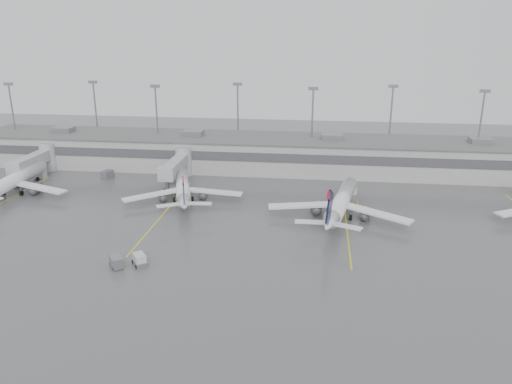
# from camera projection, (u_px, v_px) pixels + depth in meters

# --- Properties ---
(ground) EXTENTS (260.00, 260.00, 0.00)m
(ground) POSITION_uv_depth(u_px,v_px,m) (231.00, 276.00, 72.56)
(ground) COLOR #504F52
(ground) RESTS_ON ground
(terminal) EXTENTS (152.00, 17.00, 9.45)m
(terminal) POSITION_uv_depth(u_px,v_px,m) (271.00, 153.00, 125.85)
(terminal) COLOR #A2A29D
(terminal) RESTS_ON ground
(light_masts) EXTENTS (142.40, 8.00, 20.60)m
(light_masts) POSITION_uv_depth(u_px,v_px,m) (274.00, 118.00, 128.82)
(light_masts) COLOR gray
(light_masts) RESTS_ON ground
(jet_bridge_left) EXTENTS (4.00, 17.20, 7.00)m
(jet_bridge_left) POSITION_uv_depth(u_px,v_px,m) (39.00, 159.00, 121.16)
(jet_bridge_left) COLOR #A1A4A6
(jet_bridge_left) RESTS_ON ground
(jet_bridge_right) EXTENTS (4.00, 17.20, 7.00)m
(jet_bridge_right) POSITION_uv_depth(u_px,v_px,m) (179.00, 164.00, 116.90)
(jet_bridge_right) COLOR #A1A4A6
(jet_bridge_right) RESTS_ON ground
(stand_markings) EXTENTS (105.25, 40.00, 0.01)m
(stand_markings) POSITION_uv_depth(u_px,v_px,m) (253.00, 217.00, 95.16)
(stand_markings) COLOR yellow
(stand_markings) RESTS_ON ground
(jet_far_left) EXTENTS (26.51, 29.74, 9.62)m
(jet_far_left) POSITION_uv_depth(u_px,v_px,m) (12.00, 181.00, 106.98)
(jet_far_left) COLOR white
(jet_far_left) RESTS_ON ground
(jet_mid_left) EXTENTS (23.62, 26.88, 8.95)m
(jet_mid_left) POSITION_uv_depth(u_px,v_px,m) (183.00, 188.00, 103.15)
(jet_mid_left) COLOR white
(jet_mid_left) RESTS_ON ground
(jet_mid_right) EXTENTS (26.57, 30.06, 9.81)m
(jet_mid_right) POSITION_uv_depth(u_px,v_px,m) (341.00, 203.00, 93.65)
(jet_mid_right) COLOR white
(jet_mid_right) RESTS_ON ground
(baggage_tug) EXTENTS (3.02, 3.25, 1.79)m
(baggage_tug) POSITION_uv_depth(u_px,v_px,m) (140.00, 261.00, 75.66)
(baggage_tug) COLOR silver
(baggage_tug) RESTS_ON ground
(baggage_cart) EXTENTS (2.84, 3.08, 1.73)m
(baggage_cart) POSITION_uv_depth(u_px,v_px,m) (116.00, 262.00, 74.85)
(baggage_cart) COLOR slate
(baggage_cart) RESTS_ON ground
(gse_uld_a) EXTENTS (2.61, 1.78, 1.82)m
(gse_uld_a) POSITION_uv_depth(u_px,v_px,m) (40.00, 174.00, 119.85)
(gse_uld_a) COLOR silver
(gse_uld_a) RESTS_ON ground
(gse_uld_b) EXTENTS (2.77, 2.31, 1.67)m
(gse_uld_b) POSITION_uv_depth(u_px,v_px,m) (173.00, 184.00, 112.29)
(gse_uld_b) COLOR silver
(gse_uld_b) RESTS_ON ground
(gse_uld_c) EXTENTS (2.45, 1.90, 1.55)m
(gse_uld_c) POSITION_uv_depth(u_px,v_px,m) (351.00, 190.00, 108.09)
(gse_uld_c) COLOR silver
(gse_uld_c) RESTS_ON ground
(gse_loader) EXTENTS (2.62, 3.37, 1.86)m
(gse_loader) POSITION_uv_depth(u_px,v_px,m) (107.00, 174.00, 119.24)
(gse_loader) COLOR slate
(gse_loader) RESTS_ON ground
(cone_a) EXTENTS (0.50, 0.50, 0.80)m
(cone_a) POSITION_uv_depth(u_px,v_px,m) (42.00, 189.00, 109.91)
(cone_a) COLOR orange
(cone_a) RESTS_ON ground
(cone_b) EXTENTS (0.40, 0.40, 0.63)m
(cone_b) POSITION_uv_depth(u_px,v_px,m) (189.00, 196.00, 105.86)
(cone_b) COLOR orange
(cone_b) RESTS_ON ground
(cone_c) EXTENTS (0.50, 0.50, 0.80)m
(cone_c) POSITION_uv_depth(u_px,v_px,m) (357.00, 201.00, 102.31)
(cone_c) COLOR orange
(cone_c) RESTS_ON ground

